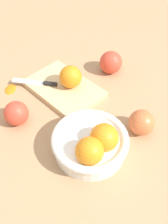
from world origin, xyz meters
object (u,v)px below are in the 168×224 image
Objects in this scene: cutting_board at (63,89)px; apple_front_right at (111,62)px; apple_back_right at (16,113)px; orange_on_board at (71,77)px; knife at (41,83)px; bowl at (92,143)px; apple_front_left at (141,122)px.

apple_front_right is at bearing -92.28° from cutting_board.
apple_front_right reaches higher than apple_back_right.
orange_on_board reaches higher than cutting_board.
apple_back_right reaches higher than knife.
bowl is 0.82× the size of cutting_board.
knife is (0.30, -0.01, -0.02)m from bowl.
apple_front_left is (-0.02, -0.16, -0.00)m from bowl.
orange_on_board is 0.21m from apple_back_right.
cutting_board is 0.05m from orange_on_board.
apple_front_right reaches higher than apple_front_left.
cutting_board is 3.43× the size of apple_back_right.
apple_front_left is (-0.32, -0.15, 0.01)m from knife.
cutting_board is 2.01× the size of knife.
cutting_board is 3.11× the size of apple_front_right.
orange_on_board reaches higher than apple_front_right.
cutting_board is at bearing -77.53° from apple_back_right.
cutting_board is at bearing 71.53° from orange_on_board.
apple_back_right is (-0.03, 0.37, -0.00)m from apple_front_right.
bowl is at bearing 133.39° from apple_front_right.
cutting_board is 3.39× the size of apple_front_left.
apple_back_right reaches higher than cutting_board.
orange_on_board is at bearing -81.42° from apple_back_right.
bowl is 0.26m from orange_on_board.
orange_on_board is at bearing -128.51° from knife.
bowl reaches higher than knife.
bowl is 2.55× the size of apple_front_right.
apple_back_right is (0.23, 0.27, -0.00)m from apple_front_left.
apple_back_right is at bearing 126.39° from knife.
orange_on_board is 0.92× the size of apple_front_right.
apple_front_right is at bearing -89.65° from orange_on_board.
knife is 1.54× the size of apple_front_right.
apple_back_right is at bearing 28.93° from bowl.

